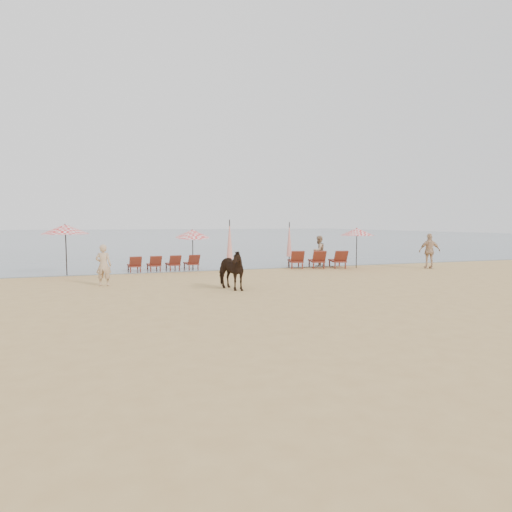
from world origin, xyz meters
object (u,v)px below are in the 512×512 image
at_px(umbrella_open_left_b, 193,233).
at_px(umbrella_open_right, 357,232).
at_px(beachgoer_left, 103,265).
at_px(cow, 229,270).
at_px(lounger_cluster_left, 164,263).
at_px(umbrella_closed_right, 289,240).
at_px(umbrella_open_left_a, 65,229).
at_px(umbrella_closed_left, 230,240).
at_px(beachgoer_right_b, 430,251).
at_px(lounger_cluster_right, 317,260).
at_px(beachgoer_right_a, 319,251).

height_order(umbrella_open_left_b, umbrella_open_right, umbrella_open_left_b).
distance_m(umbrella_open_left_b, beachgoer_left, 6.06).
distance_m(umbrella_open_right, cow, 9.71).
bearing_deg(lounger_cluster_left, umbrella_open_left_b, -13.02).
xyz_separation_m(umbrella_closed_right, beachgoer_left, (-9.38, -4.00, -0.71)).
relative_size(umbrella_open_left_a, umbrella_open_right, 1.10).
relative_size(umbrella_open_left_a, cow, 1.37).
bearing_deg(umbrella_closed_left, umbrella_open_left_b, 144.19).
relative_size(umbrella_open_right, beachgoer_right_b, 1.16).
bearing_deg(lounger_cluster_right, umbrella_closed_right, 164.26).
xyz_separation_m(umbrella_open_left_b, umbrella_closed_left, (1.61, -1.16, -0.29)).
bearing_deg(umbrella_closed_right, umbrella_closed_left, -165.48).
distance_m(lounger_cluster_right, umbrella_closed_left, 4.99).
relative_size(umbrella_closed_right, beachgoer_left, 1.54).
bearing_deg(beachgoer_right_b, umbrella_open_left_a, 12.29).
relative_size(umbrella_open_left_a, umbrella_open_left_b, 1.09).
bearing_deg(beachgoer_right_b, umbrella_open_right, -0.18).
height_order(umbrella_open_left_b, beachgoer_right_b, umbrella_open_left_b).
bearing_deg(cow, umbrella_open_left_a, 114.77).
xyz_separation_m(umbrella_open_left_a, beachgoer_right_b, (17.79, -2.76, -1.19)).
height_order(umbrella_open_right, umbrella_closed_right, umbrella_closed_right).
distance_m(lounger_cluster_left, umbrella_open_right, 10.14).
height_order(umbrella_closed_right, beachgoer_right_a, umbrella_closed_right).
bearing_deg(beachgoer_right_a, beachgoer_right_b, 127.34).
xyz_separation_m(lounger_cluster_right, cow, (-6.38, -5.61, 0.28)).
bearing_deg(umbrella_closed_right, umbrella_open_left_b, 177.36).
bearing_deg(beachgoer_left, umbrella_closed_right, -143.93).
relative_size(umbrella_closed_right, beachgoer_right_b, 1.32).
xyz_separation_m(lounger_cluster_left, umbrella_open_right, (9.82, -2.00, 1.56)).
xyz_separation_m(umbrella_open_right, umbrella_closed_left, (-6.79, 0.60, -0.35)).
distance_m(umbrella_open_left_b, umbrella_closed_right, 5.21).
distance_m(lounger_cluster_left, cow, 7.05).
relative_size(umbrella_open_left_a, beachgoer_right_b, 1.28).
distance_m(lounger_cluster_left, umbrella_open_left_b, 2.07).
bearing_deg(umbrella_open_left_b, lounger_cluster_left, -174.42).
relative_size(umbrella_closed_left, beachgoer_right_a, 1.51).
bearing_deg(lounger_cluster_left, umbrella_open_left_a, -175.41).
relative_size(umbrella_open_left_b, umbrella_closed_right, 0.88).
distance_m(umbrella_open_right, beachgoer_right_b, 3.94).
relative_size(umbrella_open_right, beachgoer_right_a, 1.26).
height_order(lounger_cluster_left, umbrella_open_right, umbrella_open_right).
relative_size(lounger_cluster_right, beachgoer_right_b, 1.79).
height_order(umbrella_closed_left, cow, umbrella_closed_left).
bearing_deg(beachgoer_left, umbrella_open_left_b, -121.73).
bearing_deg(umbrella_closed_left, umbrella_closed_right, 14.52).
height_order(lounger_cluster_right, umbrella_closed_left, umbrella_closed_left).
distance_m(lounger_cluster_right, beachgoer_right_b, 5.89).
xyz_separation_m(lounger_cluster_right, umbrella_open_left_b, (-6.48, 1.03, 1.42)).
distance_m(umbrella_closed_right, beachgoer_right_a, 1.90).
relative_size(umbrella_closed_left, cow, 1.49).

